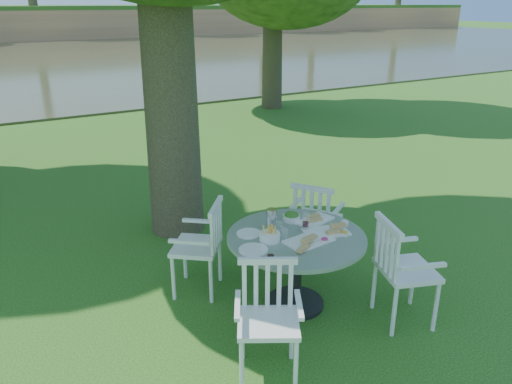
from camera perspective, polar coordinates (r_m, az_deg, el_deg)
ground at (r=5.51m, az=1.08°, el=-8.93°), size 140.00×140.00×0.00m
table at (r=4.67m, az=4.60°, el=-6.73°), size 1.28×1.28×0.74m
chair_ne at (r=5.49m, az=6.68°, el=-2.80°), size 0.63×0.64×0.93m
chair_nw at (r=4.92m, az=-5.80°, el=-5.57°), size 0.65×0.65×0.95m
chair_sw at (r=3.93m, az=1.36°, el=-13.19°), size 0.61×0.60×0.91m
chair_se at (r=4.61m, az=15.85°, el=-7.92°), size 0.61×0.63×0.99m
tableware at (r=4.62m, az=4.00°, el=-4.33°), size 1.18×0.69×0.20m
river at (r=27.31m, az=-26.11°, el=13.04°), size 100.00×28.00×0.12m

